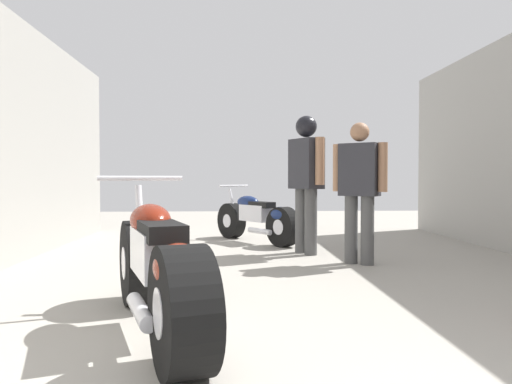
{
  "coord_description": "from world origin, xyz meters",
  "views": [
    {
      "loc": [
        -0.57,
        -0.62,
        0.97
      ],
      "look_at": [
        -0.33,
        4.0,
        0.84
      ],
      "focal_mm": 33.88,
      "sensor_mm": 36.0,
      "label": 1
    }
  ],
  "objects_px": {
    "motorcycle_maroon_cruiser": "(157,269)",
    "motorcycle_black_naked": "(257,218)",
    "mechanic_in_blue": "(359,184)",
    "mechanic_with_helmet": "(306,171)"
  },
  "relations": [
    {
      "from": "mechanic_with_helmet",
      "to": "motorcycle_maroon_cruiser",
      "type": "bearing_deg",
      "value": -114.31
    },
    {
      "from": "motorcycle_black_naked",
      "to": "mechanic_with_helmet",
      "type": "distance_m",
      "value": 1.45
    },
    {
      "from": "motorcycle_maroon_cruiser",
      "to": "mechanic_with_helmet",
      "type": "distance_m",
      "value": 3.5
    },
    {
      "from": "motorcycle_maroon_cruiser",
      "to": "motorcycle_black_naked",
      "type": "xyz_separation_m",
      "value": [
        0.84,
        4.27,
        -0.04
      ]
    },
    {
      "from": "motorcycle_black_naked",
      "to": "mechanic_in_blue",
      "type": "height_order",
      "value": "mechanic_in_blue"
    },
    {
      "from": "mechanic_in_blue",
      "to": "mechanic_with_helmet",
      "type": "xyz_separation_m",
      "value": [
        -0.48,
        0.77,
        0.16
      ]
    },
    {
      "from": "motorcycle_maroon_cruiser",
      "to": "mechanic_with_helmet",
      "type": "xyz_separation_m",
      "value": [
        1.41,
        3.13,
        0.65
      ]
    },
    {
      "from": "mechanic_in_blue",
      "to": "motorcycle_maroon_cruiser",
      "type": "bearing_deg",
      "value": -128.81
    },
    {
      "from": "motorcycle_black_naked",
      "to": "mechanic_with_helmet",
      "type": "xyz_separation_m",
      "value": [
        0.57,
        -1.14,
        0.69
      ]
    },
    {
      "from": "motorcycle_maroon_cruiser",
      "to": "mechanic_with_helmet",
      "type": "relative_size",
      "value": 1.18
    }
  ]
}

